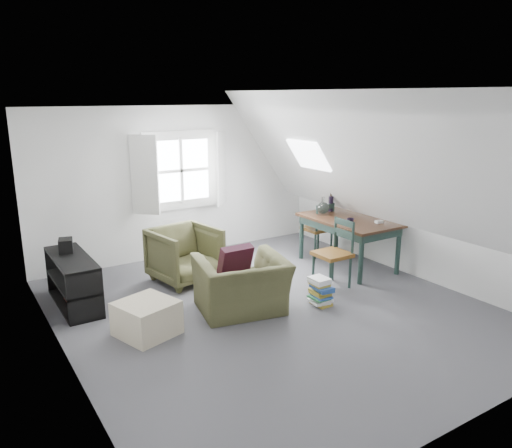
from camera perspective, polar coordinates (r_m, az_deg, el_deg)
floor at (r=6.48m, az=1.95°, el=-9.71°), size 5.50×5.50×0.00m
ceiling at (r=5.91m, az=2.17°, el=12.98°), size 5.50×5.50×0.00m
wall_back at (r=8.44m, az=-8.62°, el=4.75°), size 5.00×0.00×5.00m
wall_front at (r=4.21m, az=23.93°, el=-6.33°), size 5.00×0.00×5.00m
wall_left at (r=5.13m, az=-21.63°, el=-2.45°), size 0.00×5.50×5.50m
wall_right at (r=7.74m, az=17.52°, el=3.37°), size 0.00×5.50×5.50m
slope_left at (r=5.26m, az=-11.99°, el=4.54°), size 3.19×5.50×4.48m
slope_right at (r=6.96m, az=12.74°, el=6.88°), size 3.19×5.50×4.48m
dormer_window at (r=8.34m, az=-8.46°, el=6.04°), size 1.71×0.35×1.30m
skylight at (r=7.93m, az=6.04°, el=7.83°), size 0.35×0.75×0.47m
armchair_near at (r=6.43m, az=-1.66°, el=-9.91°), size 1.24×1.14×0.70m
armchair_far at (r=7.49m, az=-8.01°, el=-6.41°), size 1.00×1.02×0.81m
throw_pillow at (r=6.32m, az=-2.40°, el=-4.33°), size 0.43×0.25×0.45m
ottoman at (r=5.90m, az=-12.38°, el=-10.46°), size 0.74×0.74×0.39m
dining_table at (r=7.98m, az=10.52°, el=-0.11°), size 0.93×1.56×0.78m
demijohn at (r=8.15m, az=7.67°, el=1.88°), size 0.20×0.20×0.27m
vase_twigs at (r=8.38m, az=8.55°, el=2.38°), size 0.08×0.09×0.63m
cup at (r=7.57m, az=10.71°, el=-0.10°), size 0.11×0.11×0.10m
paper_box at (r=7.78m, az=13.89°, el=0.25°), size 0.12×0.09×0.04m
dining_chair_far at (r=8.49m, az=7.16°, el=-0.46°), size 0.43×0.43×0.92m
dining_chair_near at (r=7.14m, az=8.94°, el=-3.24°), size 0.45×0.45×0.96m
media_shelf at (r=6.87m, az=-20.06°, el=-6.49°), size 0.43×1.28×0.66m
electronics_box at (r=7.01m, az=-20.91°, el=-2.35°), size 0.22×0.27×0.19m
magazine_stack at (r=6.59m, az=7.38°, el=-7.64°), size 0.28×0.33×0.37m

